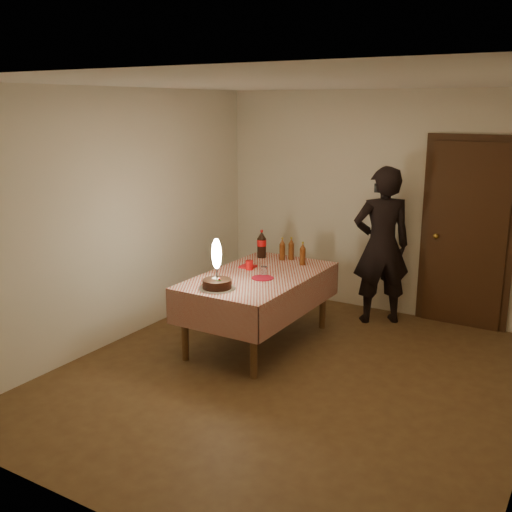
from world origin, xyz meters
name	(u,v)px	position (x,y,z in m)	size (l,w,h in m)	color
ground	(290,378)	(0.00, 0.00, 0.00)	(4.00, 4.50, 0.01)	brown
room_shell	(300,198)	(0.03, 0.08, 1.65)	(4.04, 4.54, 2.62)	silver
dining_table	(259,284)	(-0.68, 0.58, 0.64)	(1.02, 1.72, 0.74)	brown
birthday_cake	(217,276)	(-0.77, -0.03, 0.86)	(0.34, 0.34, 0.48)	white
red_plate	(263,278)	(-0.58, 0.48, 0.75)	(0.22, 0.22, 0.01)	#B10C23
red_cup	(249,265)	(-0.86, 0.69, 0.79)	(0.08, 0.08, 0.10)	red
clear_cup	(264,271)	(-0.62, 0.59, 0.79)	(0.07, 0.07, 0.09)	silver
napkin_stack	(248,267)	(-0.92, 0.75, 0.75)	(0.15, 0.15, 0.02)	red
cola_bottle	(262,244)	(-1.01, 1.20, 0.90)	(0.10, 0.10, 0.32)	black
amber_bottle_left	(282,249)	(-0.76, 1.23, 0.86)	(0.06, 0.06, 0.25)	#602D10
amber_bottle_right	(303,254)	(-0.47, 1.15, 0.86)	(0.06, 0.06, 0.25)	#602D10
amber_bottle_mid	(291,249)	(-0.68, 1.30, 0.86)	(0.06, 0.06, 0.25)	#602D10
photographer	(381,246)	(0.17, 1.85, 0.89)	(0.78, 0.72, 1.78)	black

